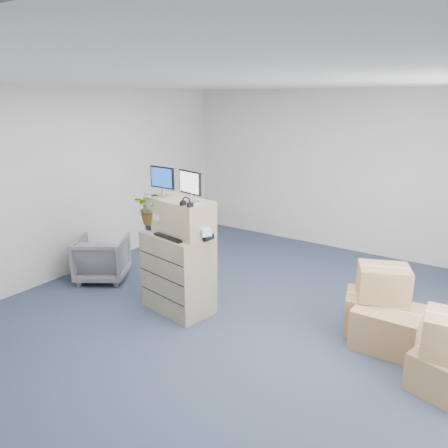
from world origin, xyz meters
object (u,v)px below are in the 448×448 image
(monitor_left, at_px, (162,180))
(water_bottle, at_px, (185,226))
(filing_cabinet_lower, at_px, (178,272))
(monitor_right, at_px, (190,185))
(potted_plant, at_px, (152,212))
(office_chair, at_px, (102,256))
(keyboard, at_px, (172,236))

(monitor_left, xyz_separation_m, water_bottle, (0.37, -0.03, -0.53))
(filing_cabinet_lower, height_order, monitor_right, monitor_right)
(monitor_left, height_order, potted_plant, monitor_left)
(monitor_right, relative_size, potted_plant, 0.73)
(water_bottle, relative_size, office_chair, 0.32)
(filing_cabinet_lower, bearing_deg, potted_plant, -163.06)
(water_bottle, bearing_deg, monitor_left, 174.96)
(water_bottle, distance_m, potted_plant, 0.50)
(filing_cabinet_lower, distance_m, office_chair, 1.59)
(keyboard, relative_size, potted_plant, 0.94)
(office_chair, bearing_deg, potted_plant, 139.56)
(monitor_right, bearing_deg, keyboard, -136.24)
(potted_plant, height_order, office_chair, potted_plant)
(monitor_left, distance_m, office_chair, 1.86)
(monitor_right, height_order, office_chair, monitor_right)
(filing_cabinet_lower, xyz_separation_m, office_chair, (-1.58, 0.11, -0.15))
(filing_cabinet_lower, height_order, potted_plant, potted_plant)
(filing_cabinet_lower, bearing_deg, water_bottle, 22.78)
(monitor_left, distance_m, water_bottle, 0.65)
(filing_cabinet_lower, height_order, keyboard, keyboard)
(monitor_right, distance_m, office_chair, 2.25)
(keyboard, bearing_deg, office_chair, -176.96)
(keyboard, xyz_separation_m, water_bottle, (0.08, 0.16, 0.10))
(monitor_right, xyz_separation_m, keyboard, (-0.20, -0.12, -0.64))
(office_chair, bearing_deg, monitor_right, 142.92)
(filing_cabinet_lower, xyz_separation_m, potted_plant, (-0.36, -0.05, 0.75))
(potted_plant, bearing_deg, monitor_right, 2.76)
(water_bottle, bearing_deg, monitor_right, -18.65)
(monitor_right, height_order, potted_plant, monitor_right)
(monitor_right, xyz_separation_m, potted_plant, (-0.60, -0.03, -0.41))
(office_chair, bearing_deg, monitor_left, 144.63)
(water_bottle, bearing_deg, potted_plant, -171.50)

